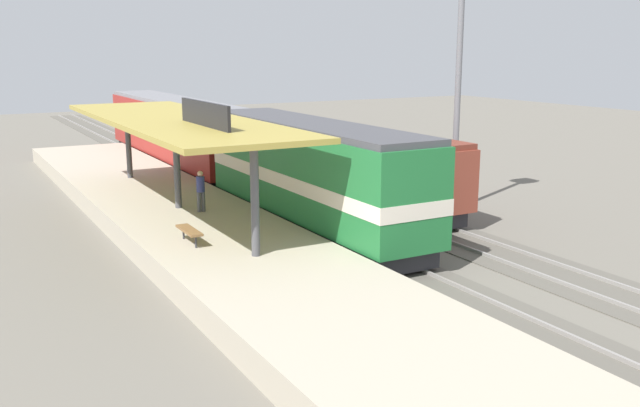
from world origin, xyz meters
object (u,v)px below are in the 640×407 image
platform_bench (189,231)px  locomotive (311,175)px  freight_car (370,167)px  light_mast (461,27)px  passenger_carriage_single (175,132)px  person_waiting (201,189)px

platform_bench → locomotive: 6.48m
freight_car → light_mast: size_ratio=1.03×
passenger_carriage_single → freight_car: bearing=-73.3°
platform_bench → passenger_carriage_single: bearing=73.5°
locomotive → passenger_carriage_single: size_ratio=0.72×
passenger_carriage_single → freight_car: (4.60, -15.37, -0.34)m
passenger_carriage_single → light_mast: size_ratio=1.71×
locomotive → light_mast: size_ratio=1.23×
freight_car → light_mast: light_mast is taller
platform_bench → person_waiting: person_waiting is taller
locomotive → person_waiting: size_ratio=8.44×
locomotive → person_waiting: 4.58m
person_waiting → freight_car: bearing=3.2°
light_mast → person_waiting: 13.62m
freight_car → light_mast: 7.54m
locomotive → passenger_carriage_single: 18.00m
locomotive → person_waiting: bearing=151.9°
passenger_carriage_single → light_mast: (7.80, -17.68, 6.08)m
platform_bench → locomotive: locomotive is taller
locomotive → light_mast: (7.80, 0.32, 5.99)m
platform_bench → light_mast: 15.70m
platform_bench → freight_car: 11.67m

